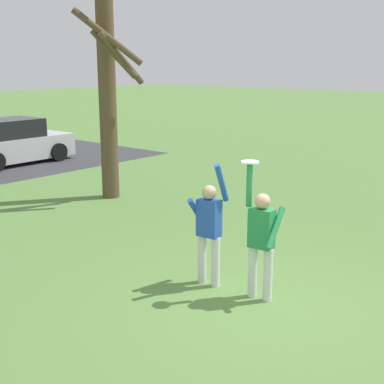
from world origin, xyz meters
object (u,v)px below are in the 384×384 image
(bare_tree_tall, at_px, (107,73))
(person_catcher, at_px, (261,237))
(frisbee_disc, at_px, (250,162))
(person_defender, at_px, (209,226))
(parked_car_silver, at_px, (12,143))

(bare_tree_tall, bearing_deg, person_catcher, -112.86)
(frisbee_disc, bearing_deg, person_defender, 94.84)
(person_catcher, distance_m, frisbee_disc, 1.13)
(person_defender, relative_size, parked_car_silver, 0.49)
(bare_tree_tall, bearing_deg, frisbee_disc, -113.74)
(parked_car_silver, xyz_separation_m, bare_tree_tall, (-1.06, -6.45, 2.53))
(person_catcher, xyz_separation_m, person_defender, (-0.08, 0.93, -0.00))
(frisbee_disc, distance_m, parked_car_silver, 13.32)
(person_defender, xyz_separation_m, parked_car_silver, (3.86, 11.99, -0.25))
(parked_car_silver, height_order, bare_tree_tall, bare_tree_tall)
(parked_car_silver, bearing_deg, bare_tree_tall, -100.16)
(frisbee_disc, distance_m, bare_tree_tall, 6.92)
(person_defender, distance_m, bare_tree_tall, 6.61)
(frisbee_disc, height_order, bare_tree_tall, bare_tree_tall)
(parked_car_silver, relative_size, bare_tree_tall, 0.59)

